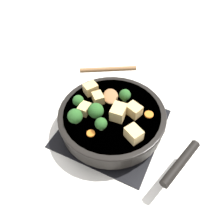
{
  "coord_description": "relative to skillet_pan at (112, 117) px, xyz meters",
  "views": [
    {
      "loc": [
        0.18,
        -0.39,
        0.58
      ],
      "look_at": [
        0.0,
        0.0,
        0.08
      ],
      "focal_mm": 35.0,
      "sensor_mm": 36.0,
      "label": 1
    }
  ],
  "objects": [
    {
      "name": "skillet_pan",
      "position": [
        0.0,
        0.0,
        0.0
      ],
      "size": [
        0.43,
        0.33,
        0.06
      ],
      "color": "black",
      "rests_on": "front_burner_grate"
    },
    {
      "name": "tofu_cube_back_piece",
      "position": [
        0.09,
        -0.06,
        0.04
      ],
      "size": [
        0.06,
        0.05,
        0.04
      ],
      "primitive_type": "cube",
      "rotation": [
        0.0,
        0.0,
        5.8
      ],
      "color": "#DBB770",
      "rests_on": "skillet_pan"
    },
    {
      "name": "carrot_slice_orange_thin",
      "position": [
        -0.02,
        -0.1,
        0.03
      ],
      "size": [
        0.02,
        0.02,
        0.01
      ],
      "primitive_type": "cylinder",
      "color": "orange",
      "rests_on": "skillet_pan"
    },
    {
      "name": "broccoli_floret_west_rim",
      "position": [
        -0.1,
        -0.02,
        0.05
      ],
      "size": [
        0.03,
        0.03,
        0.04
      ],
      "color": "#709956",
      "rests_on": "skillet_pan"
    },
    {
      "name": "broccoli_floret_center_top",
      "position": [
        -0.08,
        -0.08,
        0.05
      ],
      "size": [
        0.04,
        0.04,
        0.05
      ],
      "color": "#709956",
      "rests_on": "skillet_pan"
    },
    {
      "name": "ground_plane",
      "position": [
        -0.0,
        0.0,
        -0.06
      ],
      "size": [
        2.4,
        2.4,
        0.0
      ],
      "primitive_type": "plane",
      "color": "white"
    },
    {
      "name": "broccoli_floret_near_spoon",
      "position": [
        0.0,
        -0.07,
        0.05
      ],
      "size": [
        0.03,
        0.03,
        0.04
      ],
      "color": "#709956",
      "rests_on": "skillet_pan"
    },
    {
      "name": "tofu_cube_west_chunk",
      "position": [
        -0.1,
        0.05,
        0.04
      ],
      "size": [
        0.05,
        0.05,
        0.03
      ],
      "primitive_type": "cube",
      "rotation": [
        0.0,
        0.0,
        4.15
      ],
      "color": "#DBB770",
      "rests_on": "skillet_pan"
    },
    {
      "name": "front_burner_grate",
      "position": [
        -0.0,
        0.0,
        -0.05
      ],
      "size": [
        0.31,
        0.31,
        0.03
      ],
      "color": "black",
      "rests_on": "ground_plane"
    },
    {
      "name": "tofu_cube_near_handle",
      "position": [
        -0.06,
        0.02,
        0.04
      ],
      "size": [
        0.05,
        0.05,
        0.03
      ],
      "primitive_type": "cube",
      "rotation": [
        0.0,
        0.0,
        5.54
      ],
      "color": "#DBB770",
      "rests_on": "skillet_pan"
    },
    {
      "name": "carrot_slice_near_center",
      "position": [
        0.1,
        0.04,
        0.03
      ],
      "size": [
        0.03,
        0.03,
        0.01
      ],
      "primitive_type": "cylinder",
      "color": "orange",
      "rests_on": "skillet_pan"
    },
    {
      "name": "wooden_spoon",
      "position": [
        -0.07,
        0.11,
        0.03
      ],
      "size": [
        0.19,
        0.21,
        0.02
      ],
      "color": "olive",
      "rests_on": "skillet_pan"
    },
    {
      "name": "tofu_cube_front_piece",
      "position": [
        0.02,
        -0.01,
        0.04
      ],
      "size": [
        0.04,
        0.05,
        0.04
      ],
      "primitive_type": "cube",
      "rotation": [
        0.0,
        0.0,
        4.78
      ],
      "color": "#DBB770",
      "rests_on": "skillet_pan"
    },
    {
      "name": "tofu_cube_east_chunk",
      "position": [
        -0.08,
        -0.03,
        0.04
      ],
      "size": [
        0.03,
        0.04,
        0.03
      ],
      "primitive_type": "cube",
      "rotation": [
        0.0,
        0.0,
        1.59
      ],
      "color": "#DBB770",
      "rests_on": "skillet_pan"
    },
    {
      "name": "broccoli_floret_east_rim",
      "position": [
        -0.03,
        -0.04,
        0.05
      ],
      "size": [
        0.05,
        0.05,
        0.05
      ],
      "color": "#709956",
      "rests_on": "skillet_pan"
    },
    {
      "name": "tofu_cube_center_large",
      "position": [
        0.06,
        0.02,
        0.04
      ],
      "size": [
        0.05,
        0.05,
        0.03
      ],
      "primitive_type": "cube",
      "rotation": [
        0.0,
        0.0,
        5.93
      ],
      "color": "#DBB770",
      "rests_on": "skillet_pan"
    },
    {
      "name": "broccoli_floret_north_edge",
      "position": [
        0.01,
        0.06,
        0.05
      ],
      "size": [
        0.04,
        0.04,
        0.04
      ],
      "color": "#709956",
      "rests_on": "skillet_pan"
    }
  ]
}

